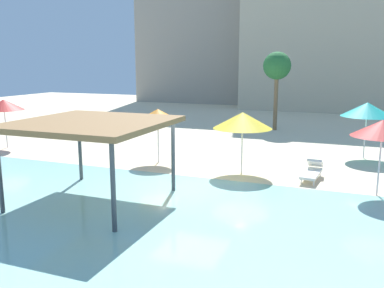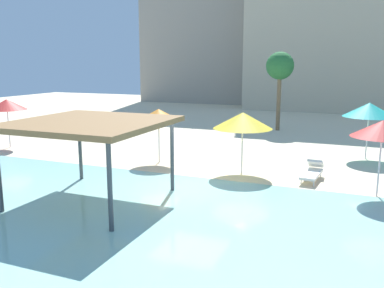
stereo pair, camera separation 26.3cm
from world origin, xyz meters
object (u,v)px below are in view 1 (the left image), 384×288
(beach_umbrella_yellow_3, at_px, (243,120))
(palm_tree_0, at_px, (277,67))
(shade_pavilion, at_px, (92,125))
(beach_umbrella_red_2, at_px, (4,105))
(beach_umbrella_orange_4, at_px, (158,115))
(lounge_chair_0, at_px, (312,171))
(beach_umbrella_red_0, at_px, (383,128))
(beach_umbrella_teal_1, at_px, (367,110))

(beach_umbrella_yellow_3, relative_size, palm_tree_0, 0.48)
(shade_pavilion, xyz_separation_m, palm_tree_0, (2.96, 17.59, 1.72))
(shade_pavilion, xyz_separation_m, beach_umbrella_red_2, (-9.80, 5.94, -0.23))
(beach_umbrella_orange_4, bearing_deg, lounge_chair_0, -2.99)
(lounge_chair_0, bearing_deg, beach_umbrella_red_0, 65.74)
(beach_umbrella_yellow_3, distance_m, lounge_chair_0, 3.51)
(beach_umbrella_teal_1, distance_m, lounge_chair_0, 5.70)
(beach_umbrella_yellow_3, bearing_deg, palm_tree_0, 93.44)
(beach_umbrella_red_0, height_order, beach_umbrella_yellow_3, beach_umbrella_red_0)
(shade_pavilion, bearing_deg, beach_umbrella_teal_1, 50.48)
(beach_umbrella_teal_1, distance_m, beach_umbrella_orange_4, 10.17)
(shade_pavilion, height_order, beach_umbrella_red_0, shade_pavilion)
(shade_pavilion, bearing_deg, beach_umbrella_red_2, 148.76)
(beach_umbrella_orange_4, bearing_deg, palm_tree_0, 73.61)
(beach_umbrella_red_0, xyz_separation_m, lounge_chair_0, (-2.36, 1.34, -2.08))
(lounge_chair_0, bearing_deg, palm_tree_0, -157.83)
(shade_pavilion, xyz_separation_m, beach_umbrella_yellow_3, (3.69, 5.49, -0.35))
(shade_pavilion, height_order, lounge_chair_0, shade_pavilion)
(beach_umbrella_orange_4, bearing_deg, shade_pavilion, -85.46)
(shade_pavilion, height_order, beach_umbrella_red_2, shade_pavilion)
(beach_umbrella_yellow_3, xyz_separation_m, beach_umbrella_orange_4, (-4.16, 0.43, 0.01))
(beach_umbrella_red_0, bearing_deg, beach_umbrella_red_2, 174.74)
(beach_umbrella_teal_1, bearing_deg, shade_pavilion, -129.52)
(palm_tree_0, bearing_deg, beach_umbrella_orange_4, -106.39)
(beach_umbrella_teal_1, bearing_deg, beach_umbrella_red_0, -86.94)
(beach_umbrella_red_0, relative_size, beach_umbrella_red_2, 1.01)
(beach_umbrella_red_0, distance_m, beach_umbrella_yellow_3, 5.43)
(palm_tree_0, bearing_deg, shade_pavilion, -99.56)
(lounge_chair_0, bearing_deg, beach_umbrella_yellow_3, -83.44)
(beach_umbrella_red_0, xyz_separation_m, beach_umbrella_red_2, (-18.77, 1.73, -0.03))
(beach_umbrella_red_2, bearing_deg, beach_umbrella_yellow_3, -1.94)
(shade_pavilion, xyz_separation_m, beach_umbrella_teal_1, (8.63, 10.46, -0.22))
(beach_umbrella_red_2, relative_size, palm_tree_0, 0.50)
(beach_umbrella_red_0, height_order, beach_umbrella_orange_4, beach_umbrella_red_0)
(beach_umbrella_teal_1, height_order, beach_umbrella_yellow_3, beach_umbrella_teal_1)
(beach_umbrella_yellow_3, bearing_deg, lounge_chair_0, 1.26)
(beach_umbrella_red_2, height_order, lounge_chair_0, beach_umbrella_red_2)
(beach_umbrella_red_0, xyz_separation_m, beach_umbrella_yellow_3, (-5.28, 1.27, -0.15))
(beach_umbrella_red_2, height_order, beach_umbrella_yellow_3, beach_umbrella_red_2)
(palm_tree_0, bearing_deg, beach_umbrella_red_0, -65.81)
(beach_umbrella_red_2, distance_m, beach_umbrella_orange_4, 9.33)
(beach_umbrella_teal_1, xyz_separation_m, beach_umbrella_yellow_3, (-4.95, -4.97, -0.14))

